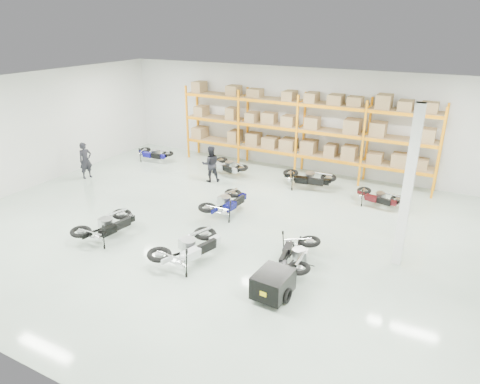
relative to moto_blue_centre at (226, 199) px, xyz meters
The scene contains 14 objects.
room 2.09m from the moto_blue_centre, 58.38° to the right, with size 18.00×18.00×18.00m.
pallet_rack 5.68m from the moto_blue_centre, 83.06° to the left, with size 11.28×0.98×3.62m.
structural_column 6.12m from the moto_blue_centre, ahead, with size 0.25×0.25×4.50m, color white.
moto_blue_centre is the anchor object (origin of this frame).
moto_silver_left 3.37m from the moto_blue_centre, 78.29° to the right, with size 0.89×1.99×1.22m, color silver, non-canonical shape.
moto_black_far_left 4.07m from the moto_blue_centre, 126.10° to the right, with size 0.82×1.85×1.13m, color black, non-canonical shape.
moto_touring_right 4.05m from the moto_blue_centre, 31.80° to the right, with size 0.80×1.81×1.10m, color black, non-canonical shape.
trailer 5.08m from the moto_blue_centre, 47.32° to the right, with size 0.89×1.68×0.70m.
moto_back_a 7.06m from the moto_blue_centre, 149.24° to the left, with size 0.73×1.65×1.01m, color navy, non-canonical shape.
moto_back_b 4.16m from the moto_blue_centre, 118.83° to the left, with size 0.77×1.72×1.05m, color silver, non-canonical shape.
moto_back_c 4.08m from the moto_blue_centre, 65.45° to the left, with size 0.83×1.88×1.15m, color black, non-canonical shape.
moto_back_d 5.58m from the moto_blue_centre, 34.80° to the left, with size 0.69×1.56×0.95m, color #450D12, non-canonical shape.
person_left 7.16m from the moto_blue_centre, behind, with size 0.57×0.37×1.56m, color black.
person_back 3.37m from the moto_blue_centre, 130.59° to the left, with size 0.74×0.58×1.53m, color black.
Camera 1 is at (6.19, -10.81, 6.39)m, focal length 32.00 mm.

